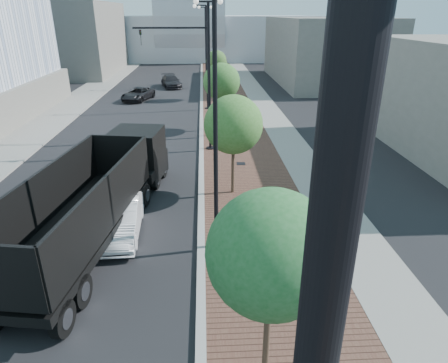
{
  "coord_description": "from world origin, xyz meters",
  "views": [
    {
      "loc": [
        0.22,
        -3.01,
        8.5
      ],
      "look_at": [
        1.0,
        12.0,
        2.0
      ],
      "focal_mm": 31.31,
      "sensor_mm": 36.0,
      "label": 1
    }
  ],
  "objects_px": {
    "dump_truck": "(116,183)",
    "white_sedan": "(120,218)",
    "dark_car_mid": "(138,94)",
    "pedestrian": "(327,211)"
  },
  "relations": [
    {
      "from": "dump_truck",
      "to": "white_sedan",
      "type": "bearing_deg",
      "value": -67.22
    },
    {
      "from": "dark_car_mid",
      "to": "pedestrian",
      "type": "relative_size",
      "value": 2.73
    },
    {
      "from": "dark_car_mid",
      "to": "white_sedan",
      "type": "bearing_deg",
      "value": -65.13
    },
    {
      "from": "white_sedan",
      "to": "pedestrian",
      "type": "distance_m",
      "value": 8.6
    },
    {
      "from": "dump_truck",
      "to": "dark_car_mid",
      "type": "height_order",
      "value": "dump_truck"
    },
    {
      "from": "white_sedan",
      "to": "pedestrian",
      "type": "height_order",
      "value": "pedestrian"
    },
    {
      "from": "dump_truck",
      "to": "pedestrian",
      "type": "xyz_separation_m",
      "value": [
        9.11,
        -2.12,
        -0.58
      ]
    },
    {
      "from": "dark_car_mid",
      "to": "pedestrian",
      "type": "distance_m",
      "value": 30.09
    },
    {
      "from": "dump_truck",
      "to": "pedestrian",
      "type": "distance_m",
      "value": 9.38
    },
    {
      "from": "white_sedan",
      "to": "dark_car_mid",
      "type": "relative_size",
      "value": 0.94
    }
  ]
}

